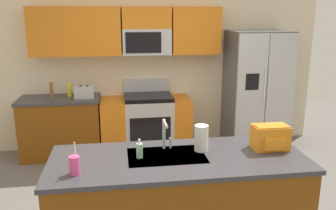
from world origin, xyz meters
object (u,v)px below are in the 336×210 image
object	(u,v)px
refrigerator	(256,91)
sink_faucet	(165,132)
range_oven	(146,124)
drink_cup_pink	(74,165)
pepper_mill	(52,90)
soap_dispenser	(139,150)
toaster	(84,92)
paper_towel_roll	(201,138)
bottle_yellow	(69,90)
backpack	(270,137)

from	to	relation	value
refrigerator	sink_faucet	size ratio (longest dim) A/B	6.56
range_oven	drink_cup_pink	bearing A→B (deg)	-106.36
pepper_mill	soap_dispenser	distance (m)	2.63
toaster	paper_towel_roll	world-z (taller)	paper_towel_roll
drink_cup_pink	paper_towel_roll	size ratio (longest dim) A/B	1.12
bottle_yellow	soap_dispenser	xyz separation A→B (m)	(0.87, -2.43, -0.04)
backpack	pepper_mill	bearing A→B (deg)	134.76
range_oven	toaster	bearing A→B (deg)	-176.68
refrigerator	pepper_mill	distance (m)	3.11
bottle_yellow	sink_faucet	size ratio (longest dim) A/B	0.74
backpack	paper_towel_roll	bearing A→B (deg)	175.56
soap_dispenser	backpack	world-z (taller)	backpack
range_oven	backpack	distance (m)	2.60
toaster	drink_cup_pink	size ratio (longest dim) A/B	1.05
range_oven	drink_cup_pink	distance (m)	2.79
drink_cup_pink	soap_dispenser	size ratio (longest dim) A/B	1.57
range_oven	pepper_mill	world-z (taller)	pepper_mill
range_oven	toaster	distance (m)	1.06
range_oven	pepper_mill	bearing A→B (deg)	-179.90
refrigerator	soap_dispenser	world-z (taller)	refrigerator
toaster	pepper_mill	distance (m)	0.47
bottle_yellow	pepper_mill	bearing A→B (deg)	-168.12
drink_cup_pink	soap_dispenser	world-z (taller)	drink_cup_pink
bottle_yellow	sink_faucet	distance (m)	2.53
range_oven	refrigerator	size ratio (longest dim) A/B	0.74
refrigerator	toaster	world-z (taller)	refrigerator
range_oven	toaster	xyz separation A→B (m)	(-0.90, -0.05, 0.55)
drink_cup_pink	soap_dispenser	bearing A→B (deg)	25.42
sink_faucet	backpack	size ratio (longest dim) A/B	0.88
drink_cup_pink	backpack	distance (m)	1.75
refrigerator	pepper_mill	world-z (taller)	refrigerator
refrigerator	drink_cup_pink	xyz separation A→B (m)	(-2.50, -2.56, 0.05)
drink_cup_pink	range_oven	bearing A→B (deg)	73.64
sink_faucet	soap_dispenser	size ratio (longest dim) A/B	1.66
pepper_mill	soap_dispenser	bearing A→B (deg)	-64.79
toaster	backpack	bearing A→B (deg)	-51.03
pepper_mill	sink_faucet	bearing A→B (deg)	-58.44
pepper_mill	bottle_yellow	world-z (taller)	pepper_mill
pepper_mill	bottle_yellow	bearing A→B (deg)	11.88
range_oven	soap_dispenser	world-z (taller)	range_oven
toaster	paper_towel_roll	distance (m)	2.55
sink_faucet	backpack	xyz separation A→B (m)	(0.96, -0.12, -0.05)
soap_dispenser	backpack	xyz separation A→B (m)	(1.20, 0.04, 0.05)
backpack	bottle_yellow	bearing A→B (deg)	130.93
range_oven	refrigerator	bearing A→B (deg)	-2.38
paper_towel_roll	sink_faucet	bearing A→B (deg)	167.29
toaster	bottle_yellow	size ratio (longest dim) A/B	1.35
soap_dispenser	toaster	bearing A→B (deg)	105.63
refrigerator	sink_faucet	bearing A→B (deg)	-128.99
range_oven	drink_cup_pink	world-z (taller)	drink_cup_pink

